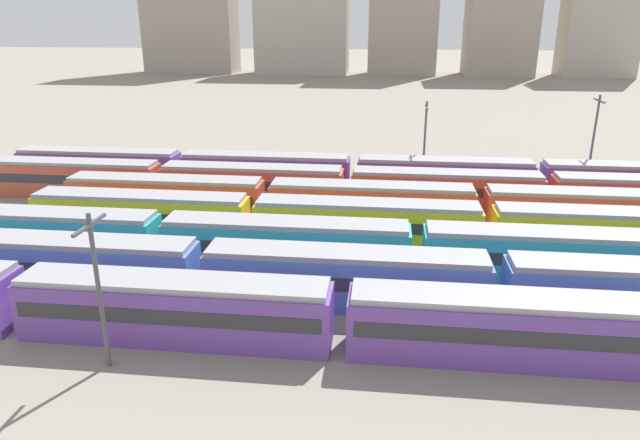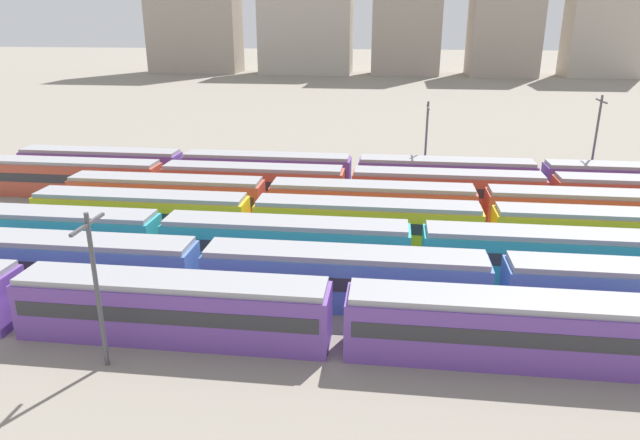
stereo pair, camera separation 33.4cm
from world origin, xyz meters
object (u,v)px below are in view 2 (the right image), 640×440
(train_track_5, at_px, (446,190))
(train_track_6, at_px, (445,176))
(train_track_4, at_px, (371,204))
(catenary_pole_1, at_px, (595,139))
(catenary_pole_3, at_px, (426,139))
(train_track_2, at_px, (416,250))
(catenary_pole_2, at_px, (96,283))
(train_track_0, at_px, (173,308))

(train_track_5, distance_m, train_track_6, 5.21)
(train_track_4, xyz_separation_m, catenary_pole_1, (22.60, 13.49, 3.70))
(catenary_pole_1, height_order, catenary_pole_3, catenary_pole_1)
(train_track_2, relative_size, train_track_4, 1.34)
(catenary_pole_1, distance_m, catenary_pole_2, 51.76)
(train_track_0, distance_m, catenary_pole_3, 38.03)
(train_track_4, height_order, train_track_5, same)
(train_track_0, relative_size, catenary_pole_1, 5.52)
(train_track_2, height_order, catenary_pole_2, catenary_pole_2)
(catenary_pole_3, bearing_deg, train_track_5, -78.69)
(catenary_pole_2, bearing_deg, catenary_pole_3, 64.01)
(train_track_0, relative_size, train_track_5, 0.60)
(train_track_5, bearing_deg, catenary_pole_3, 101.31)
(train_track_5, xyz_separation_m, catenary_pole_1, (15.64, 8.29, 3.70))
(train_track_4, bearing_deg, catenary_pole_3, 68.99)
(train_track_2, bearing_deg, train_track_4, 109.10)
(train_track_6, distance_m, catenary_pole_3, 5.00)
(train_track_6, distance_m, catenary_pole_2, 40.05)
(train_track_0, distance_m, train_track_5, 31.30)
(train_track_2, bearing_deg, catenary_pole_1, 51.52)
(train_track_2, distance_m, train_track_6, 21.12)
(train_track_5, height_order, train_track_6, same)
(train_track_4, relative_size, train_track_5, 0.60)
(catenary_pole_1, bearing_deg, train_track_4, -149.16)
(train_track_0, relative_size, catenary_pole_3, 6.10)
(catenary_pole_2, height_order, catenary_pole_3, catenary_pole_3)
(catenary_pole_1, bearing_deg, train_track_5, -152.07)
(train_track_6, bearing_deg, train_track_2, -99.94)
(train_track_0, bearing_deg, train_track_4, 63.28)
(train_track_6, bearing_deg, catenary_pole_1, 11.39)
(train_track_0, xyz_separation_m, catenary_pole_1, (33.07, 34.29, 3.70))
(train_track_4, xyz_separation_m, catenary_pole_2, (-13.10, -23.97, 2.92))
(train_track_0, height_order, catenary_pole_2, catenary_pole_2)
(catenary_pole_1, height_order, catenary_pole_2, catenary_pole_1)
(train_track_4, relative_size, catenary_pole_3, 6.10)
(catenary_pole_3, bearing_deg, train_track_0, -114.52)
(catenary_pole_2, bearing_deg, train_track_6, 59.37)
(train_track_0, relative_size, train_track_4, 1.00)
(train_track_2, xyz_separation_m, train_track_4, (-3.60, 10.40, -0.00))
(train_track_0, distance_m, train_track_4, 23.29)
(catenary_pole_1, relative_size, catenary_pole_2, 1.18)
(train_track_2, xyz_separation_m, catenary_pole_1, (19.00, 23.89, 3.70))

